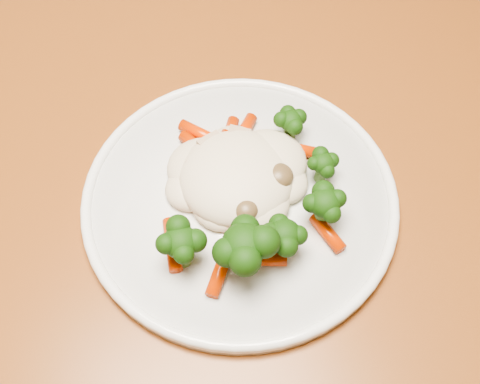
# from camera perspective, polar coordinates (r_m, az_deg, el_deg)

# --- Properties ---
(dining_table) EXTENTS (1.15, 0.77, 0.75)m
(dining_table) POSITION_cam_1_polar(r_m,az_deg,el_deg) (0.70, 7.30, 0.06)
(dining_table) COLOR brown
(dining_table) RESTS_ON ground
(plate) EXTENTS (0.29, 0.29, 0.01)m
(plate) POSITION_cam_1_polar(r_m,az_deg,el_deg) (0.56, 0.00, -0.78)
(plate) COLOR white
(plate) RESTS_ON dining_table
(meal) EXTENTS (0.18, 0.20, 0.05)m
(meal) POSITION_cam_1_polar(r_m,az_deg,el_deg) (0.53, 0.61, -0.03)
(meal) COLOR beige
(meal) RESTS_ON plate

